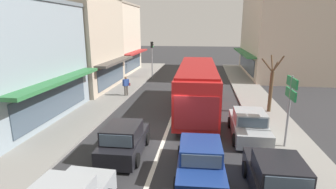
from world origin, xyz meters
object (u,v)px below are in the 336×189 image
at_px(city_bus, 197,84).
at_px(hatchback_adjacent_lane_trail, 124,140).
at_px(sedan_behind_bus_near, 200,161).
at_px(pedestrian_with_handbag_near, 126,85).
at_px(street_tree_right, 271,87).
at_px(parked_sedan_kerb_front, 278,181).
at_px(directional_road_sign, 291,95).
at_px(parked_sedan_kerb_second, 249,125).
at_px(traffic_light_downstreet, 152,54).

distance_m(city_bus, hatchback_adjacent_lane_trail, 7.95).
height_order(sedan_behind_bus_near, pedestrian_with_handbag_near, pedestrian_with_handbag_near).
bearing_deg(sedan_behind_bus_near, hatchback_adjacent_lane_trail, 159.40).
relative_size(hatchback_adjacent_lane_trail, street_tree_right, 0.94).
xyz_separation_m(parked_sedan_kerb_front, directional_road_sign, (1.40, 4.06, 2.04)).
distance_m(sedan_behind_bus_near, parked_sedan_kerb_front, 2.85).
xyz_separation_m(parked_sedan_kerb_second, directional_road_sign, (1.54, -1.23, 2.04)).
bearing_deg(pedestrian_with_handbag_near, parked_sedan_kerb_second, -38.76).
relative_size(parked_sedan_kerb_second, street_tree_right, 1.06).
height_order(parked_sedan_kerb_front, pedestrian_with_handbag_near, pedestrian_with_handbag_near).
xyz_separation_m(city_bus, parked_sedan_kerb_front, (3.06, -9.61, -1.22)).
xyz_separation_m(city_bus, traffic_light_downstreet, (-5.44, 11.32, 0.97)).
bearing_deg(hatchback_adjacent_lane_trail, directional_road_sign, 12.56).
height_order(sedan_behind_bus_near, directional_road_sign, directional_road_sign).
relative_size(sedan_behind_bus_near, traffic_light_downstreet, 1.02).
bearing_deg(parked_sedan_kerb_second, directional_road_sign, -38.61).
relative_size(sedan_behind_bus_near, street_tree_right, 1.08).
distance_m(sedan_behind_bus_near, street_tree_right, 9.80).
bearing_deg(sedan_behind_bus_near, street_tree_right, 62.12).
height_order(city_bus, sedan_behind_bus_near, city_bus).
distance_m(sedan_behind_bus_near, parked_sedan_kerb_second, 4.91).
bearing_deg(pedestrian_with_handbag_near, street_tree_right, -14.25).
height_order(parked_sedan_kerb_front, directional_road_sign, directional_road_sign).
height_order(hatchback_adjacent_lane_trail, pedestrian_with_handbag_near, pedestrian_with_handbag_near).
distance_m(hatchback_adjacent_lane_trail, pedestrian_with_handbag_near, 10.48).
bearing_deg(hatchback_adjacent_lane_trail, parked_sedan_kerb_front, -21.19).
bearing_deg(city_bus, street_tree_right, 0.54).
relative_size(sedan_behind_bus_near, directional_road_sign, 1.18).
bearing_deg(directional_road_sign, street_tree_right, 84.82).
height_order(sedan_behind_bus_near, parked_sedan_kerb_front, same).
xyz_separation_m(street_tree_right, pedestrian_with_handbag_near, (-10.95, 2.78, -0.80)).
relative_size(hatchback_adjacent_lane_trail, traffic_light_downstreet, 0.89).
distance_m(traffic_light_downstreet, pedestrian_with_handbag_near, 8.69).
bearing_deg(street_tree_right, parked_sedan_kerb_front, -101.16).
bearing_deg(city_bus, parked_sedan_kerb_front, -72.37).
xyz_separation_m(sedan_behind_bus_near, hatchback_adjacent_lane_trail, (-3.50, 1.32, 0.05)).
distance_m(parked_sedan_kerb_front, street_tree_right, 9.92).
xyz_separation_m(sedan_behind_bus_near, traffic_light_downstreet, (-5.85, 19.87, 2.19)).
height_order(hatchback_adjacent_lane_trail, parked_sedan_kerb_second, hatchback_adjacent_lane_trail).
distance_m(traffic_light_downstreet, street_tree_right, 15.37).
distance_m(city_bus, parked_sedan_kerb_second, 5.35).
xyz_separation_m(directional_road_sign, street_tree_right, (0.51, 5.60, -0.84)).
xyz_separation_m(parked_sedan_kerb_front, traffic_light_downstreet, (-8.50, 20.93, 2.19)).
height_order(sedan_behind_bus_near, street_tree_right, street_tree_right).
relative_size(city_bus, street_tree_right, 2.75).
distance_m(sedan_behind_bus_near, traffic_light_downstreet, 20.83).
bearing_deg(parked_sedan_kerb_front, street_tree_right, 78.84).
bearing_deg(parked_sedan_kerb_second, parked_sedan_kerb_front, -88.47).
bearing_deg(directional_road_sign, city_bus, 128.73).
bearing_deg(parked_sedan_kerb_front, directional_road_sign, 71.00).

